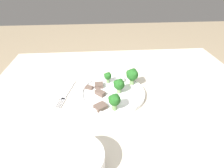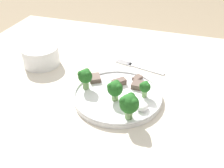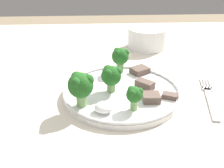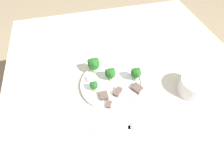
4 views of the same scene
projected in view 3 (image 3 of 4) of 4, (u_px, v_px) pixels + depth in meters
The scene contains 13 objects.
table at pixel (103, 109), 0.72m from camera, with size 1.17×1.10×0.74m.
dinner_plate at pixel (122, 92), 0.59m from camera, with size 0.26×0.26×0.02m.
fork at pixel (210, 98), 0.58m from camera, with size 0.06×0.19×0.00m.
cream_bowl at pixel (147, 38), 0.87m from camera, with size 0.13×0.13×0.07m.
broccoli_floret_near_rim_left at pixel (120, 57), 0.66m from camera, with size 0.04×0.04×0.06m.
broccoli_floret_center_left at pixel (111, 76), 0.57m from camera, with size 0.05×0.04×0.06m.
broccoli_floret_back_left at pixel (134, 95), 0.51m from camera, with size 0.03×0.03×0.05m.
broccoli_floret_front_left at pixel (81, 85), 0.51m from camera, with size 0.05×0.05×0.07m.
meat_slice_front_slice at pixel (140, 71), 0.67m from camera, with size 0.05×0.05×0.01m.
meat_slice_middle_slice at pixel (145, 84), 0.60m from camera, with size 0.05×0.05×0.02m.
meat_slice_rear_slice at pixel (170, 96), 0.56m from camera, with size 0.04×0.03×0.01m.
meat_slice_edge_slice at pixel (151, 97), 0.55m from camera, with size 0.04×0.03×0.02m.
sauce_dollop at pixel (102, 108), 0.51m from camera, with size 0.04×0.03×0.02m.
Camera 3 is at (-0.01, -0.61, 1.04)m, focal length 42.00 mm.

